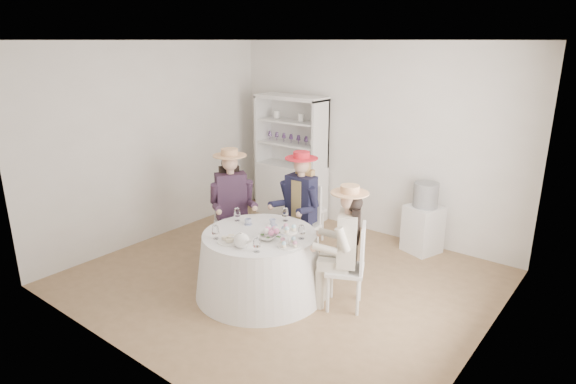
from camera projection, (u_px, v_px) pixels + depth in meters
The scene contains 23 objects.
ground at pixel (283, 278), 5.71m from camera, with size 4.50×4.50×0.00m, color brown.
ceiling at pixel (282, 40), 4.89m from camera, with size 4.50×4.50×0.00m, color white.
wall_back at pixel (371, 140), 6.80m from camera, with size 4.50×4.50×0.00m, color silver.
wall_front at pixel (125, 219), 3.80m from camera, with size 4.50×4.50×0.00m, color silver.
wall_left at pixel (155, 143), 6.62m from camera, with size 4.50×4.50×0.00m, color silver.
wall_right at pixel (494, 211), 3.98m from camera, with size 4.50×4.50×0.00m, color silver.
tea_table at pixel (260, 263), 5.29m from camera, with size 1.43×1.43×0.71m.
hutch at pixel (292, 175), 7.55m from camera, with size 1.24×0.70×1.91m.
side_table at pixel (423, 229), 6.36m from camera, with size 0.40×0.40×0.63m, color silver.
hatbox at pixel (426, 195), 6.21m from camera, with size 0.32×0.32×0.32m, color black.
guest_left at pixel (232, 199), 5.97m from camera, with size 0.62×0.59×1.45m.
guest_mid at pixel (300, 201), 5.95m from camera, with size 0.51×0.54×1.42m.
guest_right at pixel (346, 240), 4.89m from camera, with size 0.57×0.51×1.34m.
spare_chair at pixel (303, 206), 6.60m from camera, with size 0.46×0.46×0.98m.
teacup_a at pixel (248, 222), 5.42m from camera, with size 0.08×0.08×0.06m, color white.
teacup_b at pixel (273, 223), 5.39m from camera, with size 0.08×0.08×0.07m, color white.
teacup_c at pixel (285, 231), 5.16m from camera, with size 0.09×0.09×0.07m, color white.
flower_bowl at pixel (267, 238), 5.01m from camera, with size 0.20×0.20×0.05m, color white.
flower_arrangement at pixel (271, 231), 5.03m from camera, with size 0.16×0.16×0.06m.
table_teapot at pixel (242, 240), 4.82m from camera, with size 0.22×0.16×0.17m.
sandwich_plate at pixel (230, 240), 4.97m from camera, with size 0.27×0.27×0.06m.
cupcake_stand at pixel (289, 239), 4.84m from camera, with size 0.24×0.24×0.22m.
stemware_set at pixel (259, 227), 5.16m from camera, with size 0.98×0.94×0.15m.
Camera 1 is at (3.21, -4.01, 2.70)m, focal length 30.00 mm.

